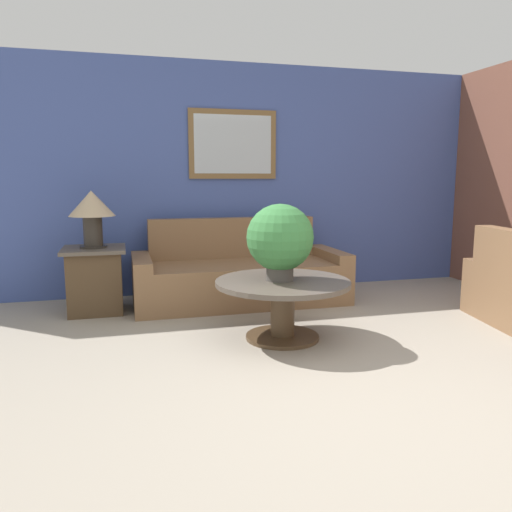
{
  "coord_description": "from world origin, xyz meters",
  "views": [
    {
      "loc": [
        -1.51,
        -2.44,
        1.31
      ],
      "look_at": [
        -0.3,
        2.08,
        0.58
      ],
      "focal_mm": 35.0,
      "sensor_mm": 36.0,
      "label": 1
    }
  ],
  "objects": [
    {
      "name": "coffee_table",
      "position": [
        -0.28,
        1.34,
        0.36
      ],
      "size": [
        1.1,
        1.1,
        0.49
      ],
      "color": "#4C3823",
      "rests_on": "ground_plane"
    },
    {
      "name": "table_lamp",
      "position": [
        -1.8,
        2.62,
        1.02
      ],
      "size": [
        0.44,
        0.44,
        0.55
      ],
      "color": "#2D2823",
      "rests_on": "side_table"
    },
    {
      "name": "ground_plane",
      "position": [
        0.0,
        0.0,
        0.0
      ],
      "size": [
        20.0,
        20.0,
        0.0
      ],
      "primitive_type": "plane",
      "color": "gray"
    },
    {
      "name": "wall_back",
      "position": [
        -0.01,
        3.26,
        1.31
      ],
      "size": [
        7.4,
        0.09,
        2.6
      ],
      "color": "#42569E",
      "rests_on": "ground_plane"
    },
    {
      "name": "side_table",
      "position": [
        -1.8,
        2.62,
        0.33
      ],
      "size": [
        0.6,
        0.6,
        0.64
      ],
      "color": "#4C3823",
      "rests_on": "ground_plane"
    },
    {
      "name": "potted_plant_on_table",
      "position": [
        -0.3,
        1.34,
        0.83
      ],
      "size": [
        0.54,
        0.54,
        0.62
      ],
      "color": "#4C4742",
      "rests_on": "coffee_table"
    },
    {
      "name": "couch_main",
      "position": [
        -0.33,
        2.66,
        0.28
      ],
      "size": [
        2.22,
        0.92,
        0.87
      ],
      "color": "brown",
      "rests_on": "ground_plane"
    }
  ]
}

